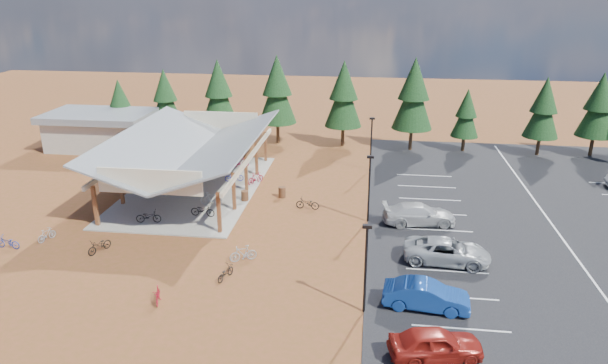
{
  "coord_description": "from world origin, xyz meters",
  "views": [
    {
      "loc": [
        5.01,
        -35.35,
        16.6
      ],
      "look_at": [
        -0.11,
        4.31,
        2.06
      ],
      "focal_mm": 32.0,
      "sensor_mm": 36.0,
      "label": 1
    }
  ],
  "objects_px": {
    "bike_12": "(225,273)",
    "car_2": "(447,251)",
    "bike_4": "(203,210)",
    "bike_9": "(47,235)",
    "lamp_post_0": "(366,262)",
    "bike_0": "(149,216)",
    "outbuilding": "(100,129)",
    "bike_3": "(186,158)",
    "car_1": "(426,295)",
    "bike_6": "(234,177)",
    "bike_15": "(256,178)",
    "car_0": "(436,344)",
    "trash_bin_0": "(245,196)",
    "bike_8": "(100,245)",
    "bike_pavilion": "(192,146)",
    "car_3": "(419,214)",
    "bike_13": "(243,253)",
    "bike_10": "(8,242)",
    "bike_7": "(240,162)",
    "bike_16": "(308,203)",
    "bike_11": "(158,295)",
    "bike_5": "(211,199)",
    "lamp_post_1": "(369,184)",
    "bike_2": "(196,172)",
    "lamp_post_2": "(371,140)",
    "trash_bin_1": "(282,192)",
    "bike_1": "(157,190)"
  },
  "relations": [
    {
      "from": "bike_12",
      "to": "car_2",
      "type": "bearing_deg",
      "value": -145.18
    },
    {
      "from": "bike_4",
      "to": "car_2",
      "type": "bearing_deg",
      "value": -101.06
    },
    {
      "from": "bike_9",
      "to": "lamp_post_0",
      "type": "bearing_deg",
      "value": -176.2
    },
    {
      "from": "bike_0",
      "to": "outbuilding",
      "type": "bearing_deg",
      "value": 26.14
    },
    {
      "from": "bike_3",
      "to": "car_1",
      "type": "relative_size",
      "value": 0.32
    },
    {
      "from": "bike_4",
      "to": "bike_6",
      "type": "height_order",
      "value": "bike_4"
    },
    {
      "from": "bike_15",
      "to": "car_1",
      "type": "height_order",
      "value": "car_1"
    },
    {
      "from": "car_1",
      "to": "car_0",
      "type": "bearing_deg",
      "value": -172.64
    },
    {
      "from": "trash_bin_0",
      "to": "bike_8",
      "type": "bearing_deg",
      "value": -126.63
    },
    {
      "from": "bike_pavilion",
      "to": "car_3",
      "type": "relative_size",
      "value": 3.66
    },
    {
      "from": "trash_bin_0",
      "to": "car_2",
      "type": "distance_m",
      "value": 17.33
    },
    {
      "from": "bike_13",
      "to": "bike_6",
      "type": "bearing_deg",
      "value": 170.52
    },
    {
      "from": "outbuilding",
      "to": "bike_0",
      "type": "bearing_deg",
      "value": -55.03
    },
    {
      "from": "lamp_post_0",
      "to": "bike_6",
      "type": "xyz_separation_m",
      "value": [
        -12.02,
        19.06,
        -2.44
      ]
    },
    {
      "from": "bike_9",
      "to": "bike_10",
      "type": "bearing_deg",
      "value": 56.35
    },
    {
      "from": "bike_7",
      "to": "bike_13",
      "type": "height_order",
      "value": "bike_7"
    },
    {
      "from": "bike_6",
      "to": "bike_16",
      "type": "xyz_separation_m",
      "value": [
        7.26,
        -5.3,
        -0.05
      ]
    },
    {
      "from": "bike_pavilion",
      "to": "bike_7",
      "type": "xyz_separation_m",
      "value": [
        2.55,
        5.94,
        -3.21
      ]
    },
    {
      "from": "bike_7",
      "to": "bike_15",
      "type": "bearing_deg",
      "value": -159.4
    },
    {
      "from": "bike_pavilion",
      "to": "lamp_post_0",
      "type": "height_order",
      "value": "lamp_post_0"
    },
    {
      "from": "bike_11",
      "to": "car_0",
      "type": "distance_m",
      "value": 15.1
    },
    {
      "from": "bike_3",
      "to": "bike_13",
      "type": "xyz_separation_m",
      "value": [
        10.27,
        -19.02,
        -0.01
      ]
    },
    {
      "from": "outbuilding",
      "to": "bike_7",
      "type": "relative_size",
      "value": 6.37
    },
    {
      "from": "bike_0",
      "to": "bike_11",
      "type": "height_order",
      "value": "bike_0"
    },
    {
      "from": "outbuilding",
      "to": "bike_5",
      "type": "bearing_deg",
      "value": -41.43
    },
    {
      "from": "lamp_post_0",
      "to": "lamp_post_1",
      "type": "height_order",
      "value": "same"
    },
    {
      "from": "bike_15",
      "to": "bike_6",
      "type": "bearing_deg",
      "value": 30.18
    },
    {
      "from": "bike_7",
      "to": "car_1",
      "type": "distance_m",
      "value": 27.25
    },
    {
      "from": "bike_2",
      "to": "car_2",
      "type": "relative_size",
      "value": 0.35
    },
    {
      "from": "bike_16",
      "to": "car_0",
      "type": "distance_m",
      "value": 19.07
    },
    {
      "from": "outbuilding",
      "to": "bike_13",
      "type": "bearing_deg",
      "value": -47.63
    },
    {
      "from": "lamp_post_1",
      "to": "lamp_post_2",
      "type": "xyz_separation_m",
      "value": [
        0.0,
        12.0,
        0.0
      ]
    },
    {
      "from": "outbuilding",
      "to": "bike_10",
      "type": "xyz_separation_m",
      "value": [
        5.18,
        -23.55,
        -1.58
      ]
    },
    {
      "from": "lamp_post_2",
      "to": "trash_bin_1",
      "type": "relative_size",
      "value": 5.71
    },
    {
      "from": "bike_2",
      "to": "car_1",
      "type": "relative_size",
      "value": 0.41
    },
    {
      "from": "bike_4",
      "to": "car_2",
      "type": "distance_m",
      "value": 18.17
    },
    {
      "from": "lamp_post_1",
      "to": "trash_bin_1",
      "type": "bearing_deg",
      "value": 150.74
    },
    {
      "from": "bike_10",
      "to": "bike_11",
      "type": "xyz_separation_m",
      "value": [
        12.43,
        -4.99,
        0.0
      ]
    },
    {
      "from": "bike_8",
      "to": "bike_12",
      "type": "relative_size",
      "value": 1.16
    },
    {
      "from": "bike_5",
      "to": "car_2",
      "type": "distance_m",
      "value": 18.9
    },
    {
      "from": "bike_10",
      "to": "bike_1",
      "type": "bearing_deg",
      "value": 152.7
    },
    {
      "from": "bike_8",
      "to": "bike_0",
      "type": "bearing_deg",
      "value": 96.78
    },
    {
      "from": "car_1",
      "to": "car_3",
      "type": "relative_size",
      "value": 0.88
    },
    {
      "from": "lamp_post_1",
      "to": "bike_5",
      "type": "relative_size",
      "value": 2.85
    },
    {
      "from": "lamp_post_0",
      "to": "bike_16",
      "type": "xyz_separation_m",
      "value": [
        -4.76,
        13.76,
        -2.49
      ]
    },
    {
      "from": "bike_11",
      "to": "bike_13",
      "type": "height_order",
      "value": "bike_13"
    },
    {
      "from": "bike_6",
      "to": "bike_15",
      "type": "xyz_separation_m",
      "value": [
        2.0,
        -0.15,
        0.0
      ]
    },
    {
      "from": "lamp_post_0",
      "to": "bike_11",
      "type": "xyz_separation_m",
      "value": [
        -11.38,
        -0.54,
        -2.52
      ]
    },
    {
      "from": "bike_8",
      "to": "car_1",
      "type": "distance_m",
      "value": 21.18
    },
    {
      "from": "outbuilding",
      "to": "bike_8",
      "type": "distance_m",
      "value": 26.01
    }
  ]
}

